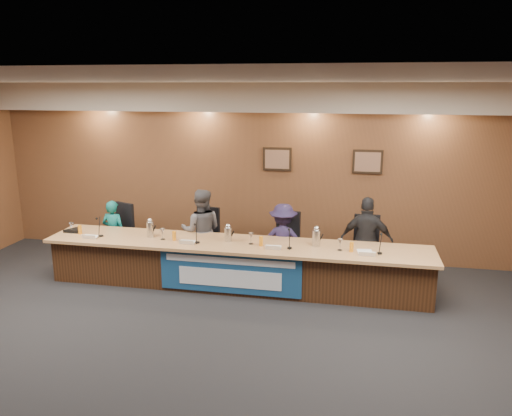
{
  "coord_description": "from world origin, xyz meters",
  "views": [
    {
      "loc": [
        1.8,
        -4.9,
        3.16
      ],
      "look_at": [
        0.28,
        2.62,
        1.26
      ],
      "focal_mm": 35.0,
      "sensor_mm": 36.0,
      "label": 1
    }
  ],
  "objects_px": {
    "panelist_b": "(201,231)",
    "carafe_right": "(316,238)",
    "dais_body": "(236,266)",
    "office_chair_b": "(204,243)",
    "panelist_d": "(367,241)",
    "office_chair_d": "(366,253)",
    "carafe_mid": "(228,234)",
    "panelist_c": "(283,241)",
    "speakerphone": "(73,231)",
    "banner": "(230,273)",
    "office_chair_a": "(117,237)",
    "panelist_a": "(114,233)",
    "office_chair_c": "(284,248)",
    "carafe_left": "(150,229)"
  },
  "relations": [
    {
      "from": "panelist_a",
      "to": "office_chair_d",
      "type": "relative_size",
      "value": 2.47
    },
    {
      "from": "office_chair_d",
      "to": "carafe_left",
      "type": "xyz_separation_m",
      "value": [
        -3.46,
        -0.68,
        0.4
      ]
    },
    {
      "from": "panelist_d",
      "to": "speakerphone",
      "type": "xyz_separation_m",
      "value": [
        -4.85,
        -0.57,
        0.06
      ]
    },
    {
      "from": "panelist_b",
      "to": "panelist_d",
      "type": "height_order",
      "value": "panelist_b"
    },
    {
      "from": "dais_body",
      "to": "office_chair_d",
      "type": "distance_m",
      "value": 2.14
    },
    {
      "from": "panelist_b",
      "to": "speakerphone",
      "type": "xyz_separation_m",
      "value": [
        -2.07,
        -0.57,
        0.05
      ]
    },
    {
      "from": "office_chair_a",
      "to": "carafe_left",
      "type": "height_order",
      "value": "carafe_left"
    },
    {
      "from": "panelist_d",
      "to": "dais_body",
      "type": "bearing_deg",
      "value": 20.33
    },
    {
      "from": "carafe_mid",
      "to": "speakerphone",
      "type": "distance_m",
      "value": 2.69
    },
    {
      "from": "panelist_b",
      "to": "carafe_left",
      "type": "relative_size",
      "value": 5.74
    },
    {
      "from": "banner",
      "to": "office_chair_a",
      "type": "distance_m",
      "value": 2.61
    },
    {
      "from": "panelist_c",
      "to": "carafe_left",
      "type": "xyz_separation_m",
      "value": [
        -2.1,
        -0.58,
        0.24
      ]
    },
    {
      "from": "dais_body",
      "to": "panelist_b",
      "type": "xyz_separation_m",
      "value": [
        -0.74,
        0.55,
        0.38
      ]
    },
    {
      "from": "office_chair_a",
      "to": "office_chair_d",
      "type": "xyz_separation_m",
      "value": [
        4.41,
        0.0,
        0.0
      ]
    },
    {
      "from": "panelist_d",
      "to": "office_chair_b",
      "type": "xyz_separation_m",
      "value": [
        -2.77,
        0.1,
        -0.24
      ]
    },
    {
      "from": "office_chair_d",
      "to": "carafe_mid",
      "type": "xyz_separation_m",
      "value": [
        -2.16,
        -0.65,
        0.38
      ]
    },
    {
      "from": "office_chair_b",
      "to": "speakerphone",
      "type": "xyz_separation_m",
      "value": [
        -2.07,
        -0.67,
        0.3
      ]
    },
    {
      "from": "panelist_b",
      "to": "carafe_right",
      "type": "distance_m",
      "value": 2.08
    },
    {
      "from": "office_chair_a",
      "to": "carafe_mid",
      "type": "xyz_separation_m",
      "value": [
        2.25,
        -0.65,
        0.38
      ]
    },
    {
      "from": "dais_body",
      "to": "panelist_c",
      "type": "distance_m",
      "value": 0.92
    },
    {
      "from": "carafe_right",
      "to": "speakerphone",
      "type": "xyz_separation_m",
      "value": [
        -4.08,
        -0.05,
        -0.1
      ]
    },
    {
      "from": "dais_body",
      "to": "carafe_mid",
      "type": "distance_m",
      "value": 0.53
    },
    {
      "from": "office_chair_c",
      "to": "carafe_left",
      "type": "distance_m",
      "value": 2.24
    },
    {
      "from": "office_chair_d",
      "to": "panelist_d",
      "type": "bearing_deg",
      "value": -90.19
    },
    {
      "from": "office_chair_a",
      "to": "office_chair_c",
      "type": "relative_size",
      "value": 1.0
    },
    {
      "from": "panelist_c",
      "to": "office_chair_c",
      "type": "bearing_deg",
      "value": -91.58
    },
    {
      "from": "panelist_c",
      "to": "office_chair_d",
      "type": "distance_m",
      "value": 1.37
    },
    {
      "from": "office_chair_b",
      "to": "carafe_right",
      "type": "bearing_deg",
      "value": -9.22
    },
    {
      "from": "panelist_a",
      "to": "office_chair_c",
      "type": "relative_size",
      "value": 2.47
    },
    {
      "from": "office_chair_c",
      "to": "carafe_left",
      "type": "relative_size",
      "value": 1.9
    },
    {
      "from": "carafe_right",
      "to": "panelist_d",
      "type": "bearing_deg",
      "value": 34.36
    },
    {
      "from": "panelist_a",
      "to": "office_chair_a",
      "type": "distance_m",
      "value": 0.15
    },
    {
      "from": "office_chair_a",
      "to": "carafe_left",
      "type": "bearing_deg",
      "value": -14.7
    },
    {
      "from": "panelist_a",
      "to": "office_chair_d",
      "type": "bearing_deg",
      "value": -175.1
    },
    {
      "from": "panelist_c",
      "to": "panelist_d",
      "type": "distance_m",
      "value": 1.36
    },
    {
      "from": "office_chair_a",
      "to": "dais_body",
      "type": "bearing_deg",
      "value": 5.28
    },
    {
      "from": "dais_body",
      "to": "panelist_a",
      "type": "bearing_deg",
      "value": 166.88
    },
    {
      "from": "office_chair_b",
      "to": "office_chair_c",
      "type": "xyz_separation_m",
      "value": [
        1.42,
        0.0,
        0.0
      ]
    },
    {
      "from": "banner",
      "to": "panelist_c",
      "type": "distance_m",
      "value": 1.21
    },
    {
      "from": "dais_body",
      "to": "panelist_d",
      "type": "relative_size",
      "value": 4.17
    },
    {
      "from": "dais_body",
      "to": "panelist_c",
      "type": "height_order",
      "value": "panelist_c"
    },
    {
      "from": "office_chair_a",
      "to": "panelist_c",
      "type": "bearing_deg",
      "value": 18.79
    },
    {
      "from": "office_chair_c",
      "to": "carafe_right",
      "type": "xyz_separation_m",
      "value": [
        0.59,
        -0.63,
        0.4
      ]
    },
    {
      "from": "office_chair_a",
      "to": "panelist_a",
      "type": "bearing_deg",
      "value": -69.33
    },
    {
      "from": "panelist_d",
      "to": "office_chair_a",
      "type": "bearing_deg",
      "value": 3.77
    },
    {
      "from": "panelist_c",
      "to": "office_chair_a",
      "type": "xyz_separation_m",
      "value": [
        -3.05,
        0.1,
        -0.15
      ]
    },
    {
      "from": "office_chair_d",
      "to": "carafe_mid",
      "type": "bearing_deg",
      "value": -163.42
    },
    {
      "from": "panelist_a",
      "to": "panelist_b",
      "type": "xyz_separation_m",
      "value": [
        1.63,
        0.0,
        0.13
      ]
    },
    {
      "from": "dais_body",
      "to": "office_chair_a",
      "type": "xyz_separation_m",
      "value": [
        -2.38,
        0.65,
        0.13
      ]
    },
    {
      "from": "panelist_a",
      "to": "carafe_mid",
      "type": "height_order",
      "value": "panelist_a"
    }
  ]
}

